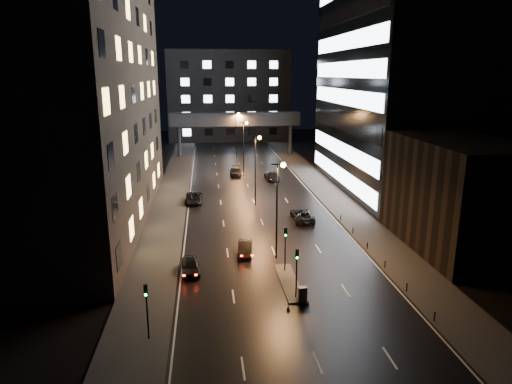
# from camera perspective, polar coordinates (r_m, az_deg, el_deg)

# --- Properties ---
(ground) EXTENTS (160.00, 160.00, 0.00)m
(ground) POSITION_cam_1_polar(r_m,az_deg,el_deg) (78.49, -1.06, 0.81)
(ground) COLOR black
(ground) RESTS_ON ground
(sidewalk_left) EXTENTS (5.00, 110.00, 0.15)m
(sidewalk_left) POSITION_cam_1_polar(r_m,az_deg,el_deg) (73.51, -10.43, -0.33)
(sidewalk_left) COLOR #383533
(sidewalk_left) RESTS_ON ground
(sidewalk_right) EXTENTS (5.00, 110.00, 0.15)m
(sidewalk_right) POSITION_cam_1_polar(r_m,az_deg,el_deg) (75.87, 8.74, 0.21)
(sidewalk_right) COLOR #383533
(sidewalk_right) RESTS_ON ground
(building_left) EXTENTS (15.00, 48.00, 40.00)m
(building_left) POSITION_cam_1_polar(r_m,az_deg,el_deg) (61.88, -21.60, 14.81)
(building_left) COLOR #2D2319
(building_left) RESTS_ON ground
(building_right_low) EXTENTS (10.00, 18.00, 12.00)m
(building_right_low) POSITION_cam_1_polar(r_m,az_deg,el_deg) (53.94, 23.93, -0.31)
(building_right_low) COLOR black
(building_right_low) RESTS_ON ground
(building_right_glass) EXTENTS (20.00, 36.00, 45.00)m
(building_right_glass) POSITION_cam_1_polar(r_m,az_deg,el_deg) (78.81, 18.41, 16.65)
(building_right_glass) COLOR black
(building_right_glass) RESTS_ON ground
(building_far) EXTENTS (34.00, 14.00, 25.00)m
(building_far) POSITION_cam_1_polar(r_m,az_deg,el_deg) (134.23, -3.45, 11.92)
(building_far) COLOR #333335
(building_far) RESTS_ON ground
(skybridge) EXTENTS (30.00, 3.00, 10.00)m
(skybridge) POSITION_cam_1_polar(r_m,az_deg,el_deg) (106.64, -2.60, 9.00)
(skybridge) COLOR #333335
(skybridge) RESTS_ON ground
(median_island) EXTENTS (1.60, 8.00, 0.15)m
(median_island) POSITION_cam_1_polar(r_m,az_deg,el_deg) (42.87, 4.21, -11.21)
(median_island) COLOR #383533
(median_island) RESTS_ON ground
(traffic_signal_near) EXTENTS (0.28, 0.34, 4.40)m
(traffic_signal_near) POSITION_cam_1_polar(r_m,az_deg,el_deg) (43.93, 3.68, -6.26)
(traffic_signal_near) COLOR black
(traffic_signal_near) RESTS_ON median_island
(traffic_signal_far) EXTENTS (0.28, 0.34, 4.40)m
(traffic_signal_far) POSITION_cam_1_polar(r_m,az_deg,el_deg) (38.93, 5.10, -9.11)
(traffic_signal_far) COLOR black
(traffic_signal_far) RESTS_ON median_island
(traffic_signal_corner) EXTENTS (0.28, 0.34, 4.40)m
(traffic_signal_corner) POSITION_cam_1_polar(r_m,az_deg,el_deg) (34.09, -13.52, -13.39)
(traffic_signal_corner) COLOR black
(traffic_signal_corner) RESTS_ON ground
(bollard_row) EXTENTS (0.12, 25.12, 0.90)m
(bollard_row) POSITION_cam_1_polar(r_m,az_deg,el_deg) (49.28, 14.73, -7.65)
(bollard_row) COLOR black
(bollard_row) RESTS_ON ground
(streetlight_near) EXTENTS (1.45, 0.50, 10.15)m
(streetlight_near) POSITION_cam_1_polar(r_m,az_deg,el_deg) (46.13, 2.83, -0.76)
(streetlight_near) COLOR black
(streetlight_near) RESTS_ON ground
(streetlight_mid_a) EXTENTS (1.45, 0.50, 10.15)m
(streetlight_mid_a) POSITION_cam_1_polar(r_m,az_deg,el_deg) (65.46, 0.04, 3.85)
(streetlight_mid_a) COLOR black
(streetlight_mid_a) RESTS_ON ground
(streetlight_mid_b) EXTENTS (1.45, 0.50, 10.15)m
(streetlight_mid_b) POSITION_cam_1_polar(r_m,az_deg,el_deg) (85.09, -1.47, 6.34)
(streetlight_mid_b) COLOR black
(streetlight_mid_b) RESTS_ON ground
(streetlight_far) EXTENTS (1.45, 0.50, 10.15)m
(streetlight_far) POSITION_cam_1_polar(r_m,az_deg,el_deg) (104.86, -2.43, 7.90)
(streetlight_far) COLOR black
(streetlight_far) RESTS_ON ground
(car_away_a) EXTENTS (2.04, 4.33, 1.43)m
(car_away_a) POSITION_cam_1_polar(r_m,az_deg,el_deg) (44.98, -8.19, -9.14)
(car_away_a) COLOR black
(car_away_a) RESTS_ON ground
(car_away_b) EXTENTS (1.94, 4.35, 1.39)m
(car_away_b) POSITION_cam_1_polar(r_m,az_deg,el_deg) (48.85, -1.38, -7.05)
(car_away_b) COLOR black
(car_away_b) RESTS_ON ground
(car_away_c) EXTENTS (2.62, 5.46, 1.50)m
(car_away_c) POSITION_cam_1_polar(r_m,az_deg,el_deg) (68.36, -7.80, -0.77)
(car_away_c) COLOR black
(car_away_c) RESTS_ON ground
(car_away_d) EXTENTS (2.32, 5.26, 1.50)m
(car_away_d) POSITION_cam_1_polar(r_m,az_deg,el_deg) (86.32, -2.57, 2.58)
(car_away_d) COLOR black
(car_away_d) RESTS_ON ground
(car_toward_a) EXTENTS (2.54, 5.38, 1.48)m
(car_toward_a) POSITION_cam_1_polar(r_m,az_deg,el_deg) (60.01, 5.78, -2.90)
(car_toward_a) COLOR black
(car_toward_a) RESTS_ON ground
(car_toward_b) EXTENTS (2.62, 5.46, 1.53)m
(car_toward_b) POSITION_cam_1_polar(r_m,az_deg,el_deg) (82.48, 2.04, 2.02)
(car_toward_b) COLOR black
(car_toward_b) RESTS_ON ground
(utility_cabinet) EXTENTS (0.77, 0.51, 1.25)m
(utility_cabinet) POSITION_cam_1_polar(r_m,az_deg,el_deg) (39.39, 5.81, -12.56)
(utility_cabinet) COLOR #505153
(utility_cabinet) RESTS_ON median_island
(cone_a) EXTENTS (0.45, 0.45, 0.47)m
(cone_a) POSITION_cam_1_polar(r_m,az_deg,el_deg) (38.33, 4.06, -14.25)
(cone_a) COLOR #FF5D0D
(cone_a) RESTS_ON ground
(cone_b) EXTENTS (0.40, 0.40, 0.46)m
(cone_b) POSITION_cam_1_polar(r_m,az_deg,el_deg) (39.29, 6.44, -13.56)
(cone_b) COLOR red
(cone_b) RESTS_ON ground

